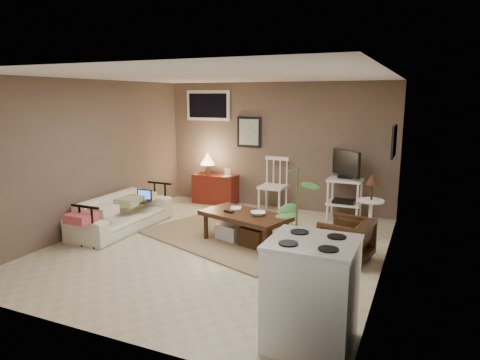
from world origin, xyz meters
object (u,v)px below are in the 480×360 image
at_px(spindle_chair, 273,187).
at_px(side_table, 371,199).
at_px(potted_plant, 297,227).
at_px(stove, 311,293).
at_px(armchair, 346,238).
at_px(tv_stand, 345,183).
at_px(red_console, 215,186).
at_px(coffee_table, 244,226).
at_px(sofa, 122,207).

distance_m(spindle_chair, side_table, 2.06).
bearing_deg(side_table, potted_plant, -101.98).
distance_m(spindle_chair, stove, 4.36).
height_order(spindle_chair, armchair, spindle_chair).
bearing_deg(tv_stand, red_console, 177.09).
xyz_separation_m(coffee_table, tv_stand, (1.10, 1.87, 0.38)).
relative_size(sofa, red_console, 1.82).
height_order(coffee_table, spindle_chair, spindle_chair).
bearing_deg(red_console, armchair, -34.36).
height_order(coffee_table, red_console, red_console).
height_order(side_table, armchair, side_table).
xyz_separation_m(coffee_table, stove, (1.55, -2.15, 0.21)).
height_order(sofa, potted_plant, potted_plant).
bearing_deg(spindle_chair, tv_stand, 1.45).
bearing_deg(sofa, armchair, -88.23).
bearing_deg(potted_plant, sofa, 160.49).
bearing_deg(potted_plant, armchair, 76.14).
distance_m(tv_stand, armchair, 1.98).
distance_m(sofa, side_table, 3.92).
height_order(sofa, stove, stove).
height_order(coffee_table, armchair, armchair).
distance_m(tv_stand, side_table, 1.05).
bearing_deg(potted_plant, side_table, 78.02).
xyz_separation_m(red_console, stove, (3.07, -4.15, 0.13)).
bearing_deg(tv_stand, coffee_table, -120.39).
relative_size(spindle_chair, tv_stand, 0.84).
height_order(spindle_chair, side_table, spindle_chair).
distance_m(red_console, potted_plant, 4.29).
relative_size(coffee_table, armchair, 2.29).
relative_size(coffee_table, side_table, 1.41).
bearing_deg(tv_stand, spindle_chair, -178.55).
xyz_separation_m(sofa, armchair, (3.57, 0.11, -0.05)).
xyz_separation_m(sofa, side_table, (3.75, 1.13, 0.26)).
bearing_deg(sofa, coffee_table, -85.68).
bearing_deg(stove, tv_stand, 96.49).
distance_m(sofa, spindle_chair, 2.75).
distance_m(red_console, spindle_chair, 1.33).
height_order(coffee_table, stove, stove).
xyz_separation_m(sofa, tv_stand, (3.19, 2.03, 0.28)).
relative_size(armchair, stove, 0.65).
bearing_deg(red_console, stove, -53.51).
height_order(spindle_chair, tv_stand, tv_stand).
xyz_separation_m(armchair, stove, (0.08, -2.10, 0.17)).
xyz_separation_m(tv_stand, potted_plant, (0.07, -3.18, 0.13)).
xyz_separation_m(red_console, armchair, (3.00, -2.05, -0.04)).
bearing_deg(stove, red_console, 126.49).
relative_size(side_table, potted_plant, 0.69).
distance_m(coffee_table, side_table, 1.95).
height_order(sofa, red_console, red_console).
height_order(side_table, stove, side_table).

